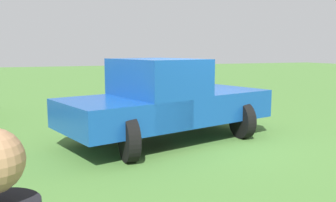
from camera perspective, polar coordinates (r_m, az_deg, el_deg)
ground_plane at (r=8.22m, az=3.56°, el=-6.34°), size 80.00×80.00×0.00m
pickup_truck at (r=8.06m, az=-0.69°, el=0.36°), size 3.23×5.08×1.84m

